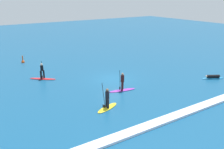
% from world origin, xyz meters
% --- Properties ---
extents(ground_plane, '(120.00, 120.00, 0.00)m').
position_xyz_m(ground_plane, '(0.00, 0.00, 0.00)').
color(ground_plane, navy).
rests_on(ground_plane, ground).
extents(surfer_on_purple_board, '(2.83, 1.15, 2.06)m').
position_xyz_m(surfer_on_purple_board, '(-1.19, -3.61, 0.55)').
color(surfer_on_purple_board, purple).
rests_on(surfer_on_purple_board, ground_plane).
extents(surfer_on_red_board, '(2.65, 2.42, 2.00)m').
position_xyz_m(surfer_on_red_board, '(-6.58, 4.21, 0.49)').
color(surfer_on_red_board, red).
rests_on(surfer_on_red_board, ground_plane).
extents(surfer_on_blue_board, '(2.41, 1.70, 0.46)m').
position_xyz_m(surfer_on_blue_board, '(9.51, -6.33, 0.18)').
color(surfer_on_blue_board, '#1E8CD1').
rests_on(surfer_on_blue_board, ground_plane).
extents(surfer_on_yellow_board, '(2.54, 1.51, 2.22)m').
position_xyz_m(surfer_on_yellow_board, '(-4.60, -6.17, 0.52)').
color(surfer_on_yellow_board, yellow).
rests_on(surfer_on_yellow_board, ground_plane).
extents(marker_buoy, '(0.45, 0.45, 1.11)m').
position_xyz_m(marker_buoy, '(-6.48, 12.65, 0.19)').
color(marker_buoy, '#E55119').
rests_on(marker_buoy, ground_plane).
extents(wave_crest, '(24.20, 0.90, 0.18)m').
position_xyz_m(wave_crest, '(0.00, -10.46, 0.09)').
color(wave_crest, white).
rests_on(wave_crest, ground_plane).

